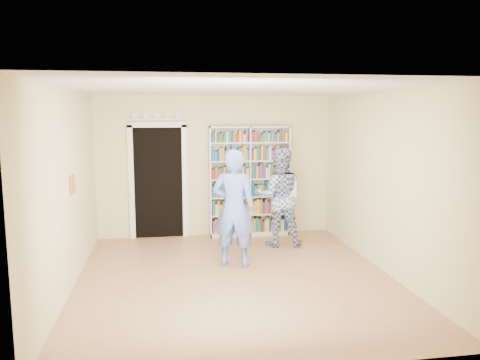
# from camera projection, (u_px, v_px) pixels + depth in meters

# --- Properties ---
(floor) EXTENTS (5.00, 5.00, 0.00)m
(floor) POSITION_uv_depth(u_px,v_px,m) (236.00, 278.00, 6.76)
(floor) COLOR #9C6D4B
(floor) RESTS_ON ground
(ceiling) EXTENTS (5.00, 5.00, 0.00)m
(ceiling) POSITION_uv_depth(u_px,v_px,m) (235.00, 88.00, 6.37)
(ceiling) COLOR white
(ceiling) RESTS_ON wall_back
(wall_back) EXTENTS (4.50, 0.00, 4.50)m
(wall_back) POSITION_uv_depth(u_px,v_px,m) (216.00, 166.00, 9.00)
(wall_back) COLOR beige
(wall_back) RESTS_ON floor
(wall_left) EXTENTS (0.00, 5.00, 5.00)m
(wall_left) POSITION_uv_depth(u_px,v_px,m) (68.00, 190.00, 6.20)
(wall_left) COLOR beige
(wall_left) RESTS_ON floor
(wall_right) EXTENTS (0.00, 5.00, 5.00)m
(wall_right) POSITION_uv_depth(u_px,v_px,m) (386.00, 182.00, 6.92)
(wall_right) COLOR beige
(wall_right) RESTS_ON floor
(bookshelf) EXTENTS (1.54, 0.29, 2.12)m
(bookshelf) POSITION_uv_depth(u_px,v_px,m) (249.00, 181.00, 8.99)
(bookshelf) COLOR white
(bookshelf) RESTS_ON floor
(doorway) EXTENTS (1.10, 0.08, 2.43)m
(doorway) POSITION_uv_depth(u_px,v_px,m) (158.00, 176.00, 8.83)
(doorway) COLOR black
(doorway) RESTS_ON floor
(wall_art) EXTENTS (0.03, 0.25, 0.25)m
(wall_art) POSITION_uv_depth(u_px,v_px,m) (72.00, 184.00, 6.40)
(wall_art) COLOR brown
(wall_art) RESTS_ON wall_left
(man_blue) EXTENTS (0.77, 0.63, 1.83)m
(man_blue) POSITION_uv_depth(u_px,v_px,m) (234.00, 208.00, 7.20)
(man_blue) COLOR #607ED7
(man_blue) RESTS_ON floor
(man_plaid) EXTENTS (0.95, 0.80, 1.77)m
(man_plaid) POSITION_uv_depth(u_px,v_px,m) (279.00, 197.00, 8.33)
(man_plaid) COLOR #2C4887
(man_plaid) RESTS_ON floor
(paper_sheet) EXTENTS (0.20, 0.10, 0.31)m
(paper_sheet) POSITION_uv_depth(u_px,v_px,m) (292.00, 190.00, 8.15)
(paper_sheet) COLOR white
(paper_sheet) RESTS_ON man_plaid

